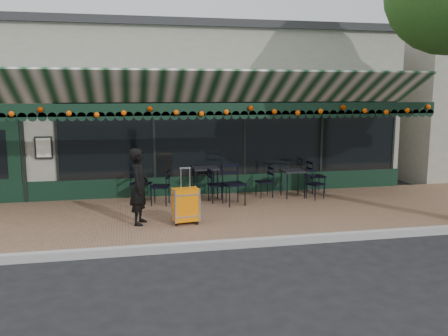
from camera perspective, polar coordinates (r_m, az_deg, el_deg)
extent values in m
plane|color=black|center=(8.93, -0.07, -9.49)|extent=(80.00, 80.00, 0.00)
cube|color=brown|center=(10.79, -2.23, -5.79)|extent=(18.00, 4.00, 0.15)
cube|color=#9E9E99|center=(8.83, 0.04, -9.19)|extent=(18.00, 0.16, 0.15)
cube|color=gray|center=(16.38, -5.80, 6.98)|extent=(12.00, 8.00, 4.50)
cube|color=black|center=(12.66, 1.60, 3.69)|extent=(9.20, 0.04, 2.00)
cube|color=silver|center=(12.46, -20.88, 2.31)|extent=(0.42, 0.04, 0.55)
cube|color=black|center=(10.95, -2.77, 7.07)|extent=(12.00, 0.03, 0.28)
cylinder|color=#DC4406|center=(10.89, -2.72, 6.96)|extent=(11.60, 0.12, 0.12)
imported|color=black|center=(9.85, -10.15, -2.21)|extent=(0.52, 0.66, 1.58)
cube|color=orange|center=(9.81, -4.63, -4.40)|extent=(0.55, 0.36, 0.68)
cube|color=black|center=(9.91, -4.60, -6.51)|extent=(0.55, 0.36, 0.07)
cube|color=silver|center=(9.70, -4.67, -1.23)|extent=(0.23, 0.07, 0.42)
cube|color=black|center=(12.37, 8.32, -0.34)|extent=(0.57, 0.57, 0.04)
cylinder|color=black|center=(12.14, 7.61, -2.20)|extent=(0.03, 0.03, 0.67)
cylinder|color=black|center=(12.30, 9.70, -2.10)|extent=(0.03, 0.03, 0.67)
cylinder|color=black|center=(12.58, 6.89, -1.78)|extent=(0.03, 0.03, 0.67)
cylinder|color=black|center=(12.74, 8.92, -1.69)|extent=(0.03, 0.03, 0.67)
cube|color=black|center=(12.20, -2.24, -0.01)|extent=(0.64, 0.64, 0.04)
cylinder|color=black|center=(11.97, -3.27, -2.10)|extent=(0.03, 0.03, 0.74)
cylinder|color=black|center=(12.06, -0.78, -2.01)|extent=(0.03, 0.03, 0.74)
cylinder|color=black|center=(12.49, -3.63, -1.64)|extent=(0.03, 0.03, 0.74)
cylinder|color=black|center=(12.57, -1.24, -1.55)|extent=(0.03, 0.03, 0.74)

